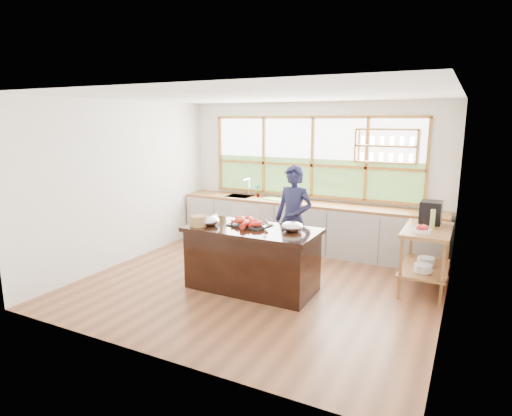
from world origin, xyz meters
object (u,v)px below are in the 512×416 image
Objects in this scene: wicker_basket at (198,221)px; cook at (293,220)px; island at (252,258)px; espresso_machine at (431,213)px.

cook is at bearing 49.21° from wicker_basket.
island is 7.87× the size of wicker_basket.
espresso_machine is at bearing 29.41° from wicker_basket.
espresso_machine is at bearing 32.56° from island.
island is at bearing -146.53° from espresso_machine.
cook reaches higher than espresso_machine.
island is 0.93m from wicker_basket.
cook reaches higher than island.
island is 1.08× the size of cook.
espresso_machine reaches higher than island.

